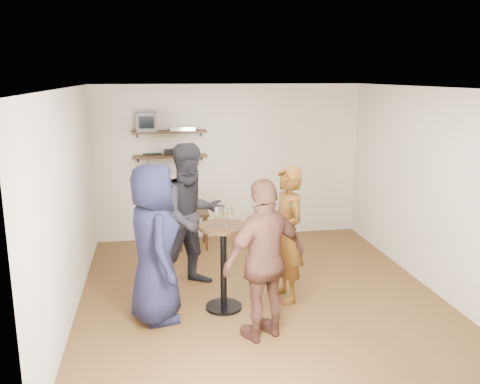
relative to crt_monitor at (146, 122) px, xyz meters
name	(u,v)px	position (x,y,z in m)	size (l,w,h in m)	color
room	(260,196)	(1.36, -2.38, -0.72)	(4.58, 5.08, 2.68)	#4C2F18
shelf_upper	(169,132)	(0.36, 0.00, -0.17)	(1.20, 0.25, 0.04)	black
shelf_lower	(170,156)	(0.36, 0.00, -0.57)	(1.20, 0.25, 0.04)	black
crt_monitor	(146,122)	(0.00, 0.00, 0.00)	(0.32, 0.30, 0.30)	#59595B
dvd_deck	(182,128)	(0.57, 0.00, -0.12)	(0.40, 0.24, 0.06)	silver
radio	(171,152)	(0.37, 0.00, -0.50)	(0.22, 0.10, 0.10)	black
power_strip	(152,154)	(0.07, 0.05, -0.54)	(0.30, 0.05, 0.03)	black
side_table	(193,217)	(0.67, -0.39, -1.51)	(0.51, 0.51, 0.61)	black
vase_lilies	(192,194)	(0.67, -0.39, -1.13)	(0.18, 0.19, 0.88)	silver
drinks_table	(224,255)	(0.85, -2.67, -1.35)	(0.57, 0.57, 1.04)	black
wine_glass_fl	(218,213)	(0.79, -2.69, -0.82)	(0.07, 0.07, 0.22)	silver
wine_glass_fr	(230,213)	(0.93, -2.70, -0.82)	(0.07, 0.07, 0.22)	silver
wine_glass_bl	(220,213)	(0.82, -2.62, -0.84)	(0.07, 0.07, 0.20)	silver
wine_glass_br	(226,213)	(0.89, -2.66, -0.83)	(0.07, 0.07, 0.21)	silver
person_plaid	(287,234)	(1.66, -2.54, -1.17)	(0.62, 0.40, 1.69)	#A02112
person_dark	(192,216)	(0.55, -1.92, -1.06)	(0.93, 0.72, 1.91)	black
person_navy	(154,243)	(0.05, -2.81, -1.11)	(0.89, 0.58, 1.82)	#161732
person_brown	(265,260)	(1.19, -3.41, -1.15)	(1.02, 0.42, 1.73)	#49281F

